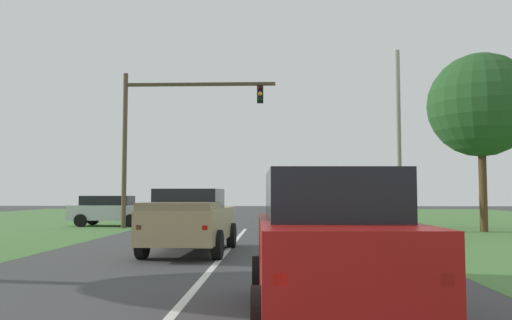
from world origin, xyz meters
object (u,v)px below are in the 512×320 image
Objects in this scene: keep_moving_sign at (385,198)px; utility_pole_right at (398,138)px; red_suv_near at (330,242)px; crossing_suv_far at (110,210)px; traffic_light at (164,125)px; oak_tree_right at (481,105)px; pickup_truck_lead at (191,220)px.

keep_moving_sign is 0.26× the size of utility_pole_right.
red_suv_near is 1.04× the size of crossing_suv_far.
traffic_light is 12.45m from utility_pole_right.
crossing_suv_far is at bearing 151.25° from traffic_light.
crossing_suv_far is at bearing 115.23° from red_suv_near.
traffic_light is at bearing 108.96° from red_suv_near.
traffic_light is at bearing -28.75° from crossing_suv_far.
oak_tree_right is (8.96, 17.27, 4.87)m from red_suv_near.
traffic_light is 5.82m from crossing_suv_far.
traffic_light is (-3.25, 11.07, 4.33)m from pickup_truck_lead.
pickup_truck_lead is at bearing 112.39° from red_suv_near.
oak_tree_right reaches higher than red_suv_near.
crossing_suv_far is (-9.84, 20.89, -0.20)m from red_suv_near.
keep_moving_sign is 14.70m from crossing_suv_far.
traffic_light is (-6.55, 19.08, 4.24)m from red_suv_near.
traffic_light is 0.85× the size of utility_pole_right.
crossing_suv_far is at bearing 178.17° from utility_pole_right.
utility_pole_right is at bearing -1.83° from crossing_suv_far.
keep_moving_sign is (11.08, -1.23, -3.77)m from traffic_light.
pickup_truck_lead is 0.62× the size of oak_tree_right.
keep_moving_sign reaches higher than pickup_truck_lead.
traffic_light is 0.96× the size of oak_tree_right.
oak_tree_right is 1.91× the size of crossing_suv_far.
utility_pole_right is (1.29, 2.54, 3.20)m from keep_moving_sign.
crossing_suv_far is at bearing 169.13° from oak_tree_right.
red_suv_near is at bearing -104.22° from keep_moving_sign.
pickup_truck_lead is at bearing -128.51° from keep_moving_sign.
keep_moving_sign is (7.83, 9.83, 0.56)m from pickup_truck_lead.
keep_moving_sign is 6.27m from oak_tree_right.
traffic_light is at bearing 173.36° from oak_tree_right.
red_suv_near is 20.06m from oak_tree_right.
pickup_truck_lead is 12.32m from traffic_light.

